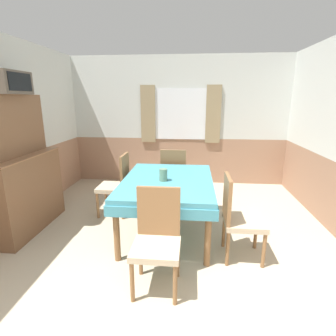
{
  "coord_description": "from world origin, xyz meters",
  "views": [
    {
      "loc": [
        0.31,
        -1.07,
        1.77
      ],
      "look_at": [
        -0.0,
        2.17,
        0.9
      ],
      "focal_mm": 28.0,
      "sensor_mm": 36.0,
      "label": 1
    }
  ],
  "objects_px": {
    "chair_head_window": "(174,174)",
    "sideboard": "(20,176)",
    "tv": "(9,82)",
    "chair_head_near": "(157,237)",
    "dining_table": "(168,187)",
    "chair_right_near": "(238,215)",
    "vase": "(163,175)",
    "chair_left_far": "(117,183)"
  },
  "relations": [
    {
      "from": "chair_head_window",
      "to": "tv",
      "type": "relative_size",
      "value": 1.81
    },
    {
      "from": "chair_head_window",
      "to": "chair_right_near",
      "type": "height_order",
      "value": "same"
    },
    {
      "from": "chair_head_near",
      "to": "tv",
      "type": "distance_m",
      "value": 2.57
    },
    {
      "from": "vase",
      "to": "tv",
      "type": "bearing_deg",
      "value": -178.72
    },
    {
      "from": "tv",
      "to": "chair_head_near",
      "type": "bearing_deg",
      "value": -25.86
    },
    {
      "from": "chair_head_window",
      "to": "chair_left_far",
      "type": "xyz_separation_m",
      "value": [
        -0.83,
        -0.54,
        0.0
      ]
    },
    {
      "from": "sideboard",
      "to": "chair_left_far",
      "type": "bearing_deg",
      "value": 27.89
    },
    {
      "from": "chair_left_far",
      "to": "chair_head_near",
      "type": "bearing_deg",
      "value": -151.77
    },
    {
      "from": "sideboard",
      "to": "vase",
      "type": "relative_size",
      "value": 11.57
    },
    {
      "from": "dining_table",
      "to": "sideboard",
      "type": "height_order",
      "value": "sideboard"
    },
    {
      "from": "chair_head_near",
      "to": "vase",
      "type": "distance_m",
      "value": 1.02
    },
    {
      "from": "dining_table",
      "to": "chair_right_near",
      "type": "xyz_separation_m",
      "value": [
        0.83,
        -0.5,
        -0.14
      ]
    },
    {
      "from": "dining_table",
      "to": "chair_left_far",
      "type": "xyz_separation_m",
      "value": [
        -0.83,
        0.5,
        -0.14
      ]
    },
    {
      "from": "chair_right_near",
      "to": "chair_left_far",
      "type": "bearing_deg",
      "value": -121.2
    },
    {
      "from": "chair_right_near",
      "to": "chair_head_window",
      "type": "bearing_deg",
      "value": -151.77
    },
    {
      "from": "chair_head_window",
      "to": "chair_head_near",
      "type": "xyz_separation_m",
      "value": [
        0.0,
        -2.09,
        0.0
      ]
    },
    {
      "from": "chair_left_far",
      "to": "tv",
      "type": "bearing_deg",
      "value": 119.88
    },
    {
      "from": "vase",
      "to": "sideboard",
      "type": "bearing_deg",
      "value": -179.35
    },
    {
      "from": "dining_table",
      "to": "chair_right_near",
      "type": "height_order",
      "value": "chair_right_near"
    },
    {
      "from": "dining_table",
      "to": "chair_right_near",
      "type": "distance_m",
      "value": 0.98
    },
    {
      "from": "chair_head_window",
      "to": "chair_right_near",
      "type": "relative_size",
      "value": 1.0
    },
    {
      "from": "dining_table",
      "to": "chair_head_window",
      "type": "xyz_separation_m",
      "value": [
        0.0,
        1.05,
        -0.14
      ]
    },
    {
      "from": "sideboard",
      "to": "tv",
      "type": "xyz_separation_m",
      "value": [
        0.05,
        -0.02,
        1.18
      ]
    },
    {
      "from": "chair_left_far",
      "to": "tv",
      "type": "relative_size",
      "value": 1.81
    },
    {
      "from": "chair_right_near",
      "to": "sideboard",
      "type": "xyz_separation_m",
      "value": [
        -2.8,
        0.41,
        0.26
      ]
    },
    {
      "from": "chair_head_near",
      "to": "vase",
      "type": "bearing_deg",
      "value": -87.08
    },
    {
      "from": "chair_right_near",
      "to": "vase",
      "type": "bearing_deg",
      "value": -115.88
    },
    {
      "from": "sideboard",
      "to": "dining_table",
      "type": "bearing_deg",
      "value": 2.85
    },
    {
      "from": "chair_head_near",
      "to": "chair_right_near",
      "type": "bearing_deg",
      "value": -146.92
    },
    {
      "from": "dining_table",
      "to": "sideboard",
      "type": "xyz_separation_m",
      "value": [
        -1.97,
        -0.1,
        0.12
      ]
    },
    {
      "from": "dining_table",
      "to": "chair_head_near",
      "type": "distance_m",
      "value": 1.05
    },
    {
      "from": "chair_right_near",
      "to": "sideboard",
      "type": "bearing_deg",
      "value": -98.25
    },
    {
      "from": "sideboard",
      "to": "tv",
      "type": "relative_size",
      "value": 3.44
    },
    {
      "from": "chair_left_far",
      "to": "sideboard",
      "type": "bearing_deg",
      "value": 117.89
    },
    {
      "from": "sideboard",
      "to": "vase",
      "type": "distance_m",
      "value": 1.92
    },
    {
      "from": "chair_right_near",
      "to": "vase",
      "type": "relative_size",
      "value": 6.11
    },
    {
      "from": "chair_head_window",
      "to": "sideboard",
      "type": "relative_size",
      "value": 0.53
    },
    {
      "from": "sideboard",
      "to": "tv",
      "type": "bearing_deg",
      "value": -20.19
    },
    {
      "from": "sideboard",
      "to": "vase",
      "type": "height_order",
      "value": "sideboard"
    },
    {
      "from": "dining_table",
      "to": "chair_head_window",
      "type": "bearing_deg",
      "value": 90.0
    },
    {
      "from": "chair_right_near",
      "to": "sideboard",
      "type": "distance_m",
      "value": 2.84
    },
    {
      "from": "dining_table",
      "to": "tv",
      "type": "distance_m",
      "value": 2.32
    }
  ]
}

